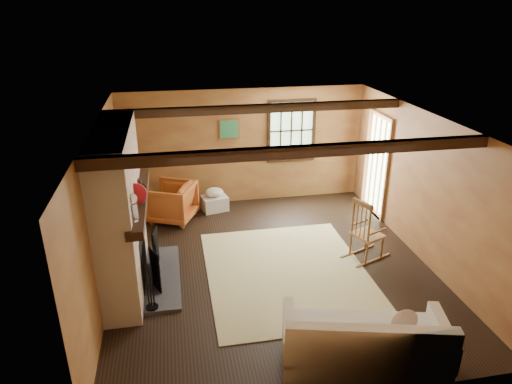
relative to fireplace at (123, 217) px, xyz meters
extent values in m
plane|color=black|center=(2.23, 0.00, -1.10)|extent=(5.50, 5.50, 0.00)
cube|color=#A27339|center=(2.23, 2.75, 0.10)|extent=(5.00, 0.02, 2.40)
cube|color=#A27339|center=(2.23, -2.75, 0.10)|extent=(5.00, 0.02, 2.40)
cube|color=#A27339|center=(-0.27, 0.00, 0.10)|extent=(0.02, 5.50, 2.40)
cube|color=#A27339|center=(4.73, 0.00, 0.10)|extent=(0.02, 5.50, 2.40)
cube|color=white|center=(2.23, 0.00, 1.30)|extent=(5.00, 5.50, 0.02)
cube|color=black|center=(2.23, -1.20, 1.23)|extent=(5.00, 0.12, 0.14)
cube|color=black|center=(2.23, 1.20, 1.23)|extent=(5.00, 0.12, 0.14)
cube|color=black|center=(3.23, 2.72, 0.40)|extent=(1.02, 0.06, 1.32)
cube|color=#A8D3A1|center=(3.23, 2.75, 0.40)|extent=(0.90, 0.01, 1.20)
cube|color=black|center=(3.23, 2.73, 0.40)|extent=(0.90, 0.03, 0.02)
cube|color=brown|center=(4.70, 1.70, -0.10)|extent=(0.06, 1.00, 2.06)
cube|color=#A8D3A1|center=(4.73, 1.70, -0.10)|extent=(0.01, 0.80, 1.85)
cube|color=brown|center=(1.93, 2.72, 0.50)|extent=(0.42, 0.03, 0.42)
cube|color=#26735F|center=(1.93, 2.71, 0.50)|extent=(0.36, 0.01, 0.36)
cube|color=brown|center=(-0.02, 0.00, 0.10)|extent=(0.50, 2.20, 2.40)
cube|color=black|center=(0.05, 0.00, -0.65)|extent=(0.38, 1.00, 0.85)
cube|color=#3E3D43|center=(0.48, 0.00, -1.08)|extent=(0.55, 1.80, 0.05)
cube|color=black|center=(0.26, 0.00, 0.25)|extent=(0.22, 2.30, 0.12)
cube|color=black|center=(0.41, -0.34, -0.73)|extent=(0.15, 0.30, 0.64)
cube|color=black|center=(0.41, -0.01, -0.73)|extent=(0.06, 0.32, 0.64)
cube|color=black|center=(0.41, 0.32, -0.73)|extent=(0.08, 0.32, 0.64)
cylinder|color=black|center=(0.35, -0.80, -1.04)|extent=(0.17, 0.17, 0.02)
cylinder|color=black|center=(0.31, -0.83, -0.70)|extent=(0.02, 0.02, 0.71)
cylinder|color=black|center=(0.35, -0.80, -0.70)|extent=(0.02, 0.02, 0.71)
cylinder|color=black|center=(0.38, -0.77, -0.70)|extent=(0.02, 0.02, 0.71)
cylinder|color=white|center=(0.25, -0.82, 0.43)|extent=(0.11, 0.11, 0.24)
sphere|color=white|center=(0.25, -0.82, 0.61)|extent=(0.13, 0.13, 0.13)
cylinder|color=red|center=(0.25, -0.27, 0.46)|extent=(0.30, 0.04, 0.30)
cube|color=black|center=(0.25, 0.12, 0.36)|extent=(0.23, 0.18, 0.11)
cylinder|color=black|center=(0.25, 0.41, 0.36)|extent=(0.08, 0.08, 0.10)
cylinder|color=black|center=(0.25, 0.51, 0.34)|extent=(0.06, 0.06, 0.07)
cube|color=tan|center=(2.43, -0.20, -1.10)|extent=(2.50, 3.00, 0.01)
cube|color=#AF7E55|center=(3.85, 0.03, -0.70)|extent=(0.55, 0.56, 0.05)
cube|color=brown|center=(3.68, -0.04, -0.09)|extent=(0.20, 0.40, 0.07)
cylinder|color=brown|center=(4.09, -0.07, -0.89)|extent=(0.03, 0.03, 0.40)
cylinder|color=brown|center=(3.95, 0.27, -0.89)|extent=(0.03, 0.03, 0.40)
cylinder|color=brown|center=(3.75, -0.21, -0.89)|extent=(0.03, 0.03, 0.40)
cylinder|color=brown|center=(3.61, 0.13, -0.89)|extent=(0.03, 0.03, 0.40)
cylinder|color=brown|center=(3.75, -0.21, -0.38)|extent=(0.03, 0.03, 0.68)
cylinder|color=brown|center=(3.61, 0.13, -0.38)|extent=(0.03, 0.03, 0.68)
cylinder|color=brown|center=(3.72, -0.13, -0.40)|extent=(0.02, 0.02, 0.56)
cylinder|color=brown|center=(3.68, -0.04, -0.40)|extent=(0.02, 0.02, 0.56)
cylinder|color=brown|center=(3.65, 0.04, -0.40)|extent=(0.02, 0.02, 0.56)
cube|color=brown|center=(3.92, -0.16, -0.54)|extent=(0.37, 0.18, 0.03)
cube|color=brown|center=(3.77, 0.21, -0.54)|extent=(0.37, 0.18, 0.03)
cube|color=brown|center=(3.92, -0.14, -1.09)|extent=(0.73, 0.33, 0.03)
cube|color=brown|center=(3.78, 0.20, -1.09)|extent=(0.73, 0.33, 0.03)
cube|color=beige|center=(2.84, -2.23, -0.90)|extent=(2.01, 1.26, 0.41)
cube|color=beige|center=(2.75, -2.58, -0.59)|extent=(1.85, 0.58, 0.51)
cube|color=beige|center=(1.97, -2.02, -0.71)|extent=(0.33, 0.85, 0.37)
cube|color=beige|center=(3.70, -2.44, -0.71)|extent=(0.33, 0.85, 0.37)
ellipsoid|color=beige|center=(3.31, -2.25, -0.59)|extent=(0.35, 0.19, 0.34)
cylinder|color=brown|center=(0.30, 2.60, -1.05)|extent=(0.37, 0.11, 0.11)
cylinder|color=brown|center=(0.42, 2.60, -1.05)|extent=(0.37, 0.11, 0.11)
cylinder|color=brown|center=(0.54, 2.60, -1.05)|extent=(0.37, 0.11, 0.11)
cylinder|color=brown|center=(0.30, 2.60, -0.94)|extent=(0.37, 0.11, 0.11)
cylinder|color=brown|center=(0.42, 2.60, -0.94)|extent=(0.37, 0.11, 0.11)
cylinder|color=brown|center=(0.54, 2.60, -0.94)|extent=(0.37, 0.11, 0.11)
cube|color=silver|center=(1.55, 2.37, -0.95)|extent=(0.57, 0.48, 0.30)
ellipsoid|color=beige|center=(1.55, 2.37, -0.71)|extent=(0.45, 0.41, 0.19)
imported|color=#BF6026|center=(0.69, 2.07, -0.72)|extent=(1.09, 1.08, 0.76)
camera|label=1|loc=(0.80, -6.19, 2.87)|focal=32.00mm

